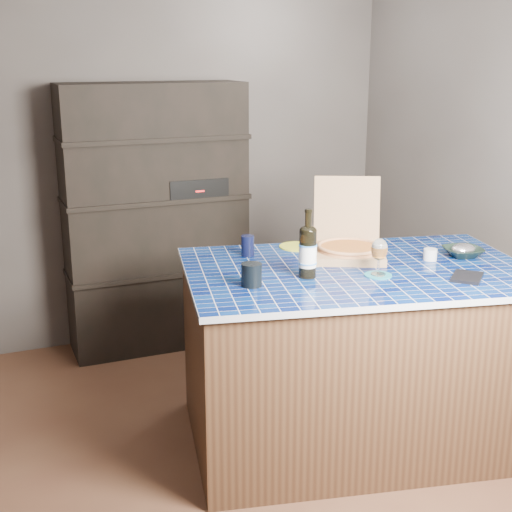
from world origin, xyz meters
name	(u,v)px	position (x,y,z in m)	size (l,w,h in m)	color
room	(236,215)	(0.00, 0.00, 1.25)	(3.50, 3.50, 3.50)	brown
shelving_unit	(156,219)	(0.00, 1.53, 0.90)	(1.20, 0.41, 1.80)	black
kitchen_island	(354,354)	(0.62, -0.10, 0.47)	(1.91, 1.42, 0.94)	#482F1C
pizza_box	(348,246)	(0.68, 0.11, 1.00)	(0.51, 0.55, 0.39)	#A17D53
mead_bottle	(308,251)	(0.31, -0.14, 1.07)	(0.09, 0.09, 0.33)	black
teal_trivet	(378,275)	(0.64, -0.25, 0.95)	(0.13, 0.13, 0.01)	#197384
wine_glass	(379,250)	(0.64, -0.25, 1.07)	(0.08, 0.08, 0.18)	white
tumbler	(252,275)	(0.02, -0.16, 1.00)	(0.10, 0.10, 0.11)	black
dvd_case	(467,277)	(1.01, -0.45, 0.95)	(0.13, 0.19, 0.01)	black
bowl	(463,252)	(1.23, -0.13, 0.97)	(0.20, 0.20, 0.05)	black
foil_contents	(463,249)	(1.23, -0.13, 0.98)	(0.13, 0.11, 0.06)	silver
white_jar	(430,254)	(1.04, -0.12, 0.97)	(0.07, 0.07, 0.06)	silver
navy_cup	(248,246)	(0.19, 0.32, 1.00)	(0.07, 0.07, 0.11)	black
green_trivet	(298,246)	(0.51, 0.38, 0.95)	(0.20, 0.20, 0.01)	gold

